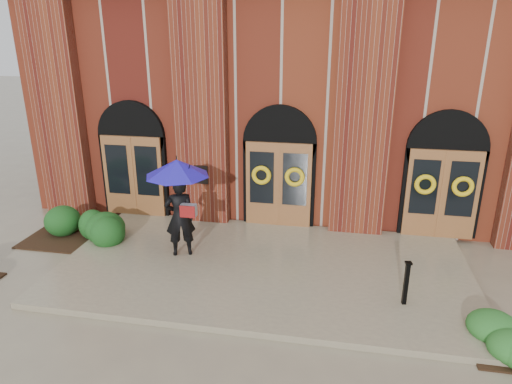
# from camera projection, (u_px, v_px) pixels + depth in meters

# --- Properties ---
(ground) EXTENTS (90.00, 90.00, 0.00)m
(ground) POSITION_uv_depth(u_px,v_px,m) (262.00, 273.00, 11.18)
(ground) COLOR gray
(ground) RESTS_ON ground
(landing) EXTENTS (10.00, 5.30, 0.15)m
(landing) POSITION_uv_depth(u_px,v_px,m) (263.00, 268.00, 11.30)
(landing) COLOR gray
(landing) RESTS_ON ground
(church_building) EXTENTS (16.20, 12.53, 7.00)m
(church_building) POSITION_uv_depth(u_px,v_px,m) (301.00, 87.00, 18.15)
(church_building) COLOR maroon
(church_building) RESTS_ON ground
(man_with_umbrella) EXTENTS (2.07, 2.07, 2.53)m
(man_with_umbrella) POSITION_uv_depth(u_px,v_px,m) (178.00, 189.00, 11.25)
(man_with_umbrella) COLOR black
(man_with_umbrella) RESTS_ON landing
(metal_post) EXTENTS (0.15, 0.15, 0.98)m
(metal_post) POSITION_uv_depth(u_px,v_px,m) (406.00, 282.00, 9.51)
(metal_post) COLOR black
(metal_post) RESTS_ON landing
(hedge_wall_left) EXTENTS (3.18, 1.27, 0.82)m
(hedge_wall_left) POSITION_uv_depth(u_px,v_px,m) (83.00, 229.00, 12.68)
(hedge_wall_left) COLOR #174717
(hedge_wall_left) RESTS_ON ground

